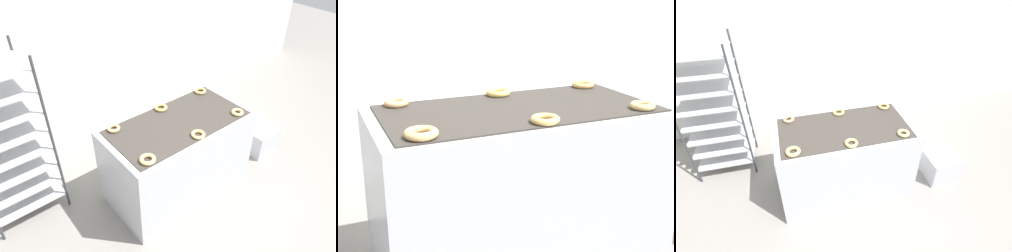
% 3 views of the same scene
% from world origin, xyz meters
% --- Properties ---
extents(fryer_machine, '(1.43, 0.75, 0.86)m').
position_xyz_m(fryer_machine, '(0.00, 0.62, 0.43)').
color(fryer_machine, '#B7BABF').
rests_on(fryer_machine, ground_plane).
extents(donut_near_left, '(0.14, 0.14, 0.04)m').
position_xyz_m(donut_near_left, '(-0.54, 0.36, 0.88)').
color(donut_near_left, '#E1B26D').
rests_on(donut_near_left, fryer_machine).
extents(donut_near_center, '(0.13, 0.13, 0.03)m').
position_xyz_m(donut_near_center, '(0.00, 0.35, 0.88)').
color(donut_near_center, '#EBBB69').
rests_on(donut_near_center, fryer_machine).
extents(donut_near_right, '(0.12, 0.12, 0.03)m').
position_xyz_m(donut_near_right, '(0.54, 0.36, 0.88)').
color(donut_near_right, '#D4B670').
rests_on(donut_near_right, fryer_machine).
extents(donut_far_left, '(0.12, 0.12, 0.03)m').
position_xyz_m(donut_far_left, '(-0.54, 0.90, 0.88)').
color(donut_far_left, '#E9A871').
rests_on(donut_far_left, fryer_machine).
extents(donut_far_center, '(0.13, 0.13, 0.03)m').
position_xyz_m(donut_far_center, '(0.01, 0.90, 0.88)').
color(donut_far_center, '#E2BC62').
rests_on(donut_far_center, fryer_machine).
extents(donut_far_right, '(0.13, 0.13, 0.03)m').
position_xyz_m(donut_far_right, '(0.54, 0.89, 0.88)').
color(donut_far_right, tan).
rests_on(donut_far_right, fryer_machine).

